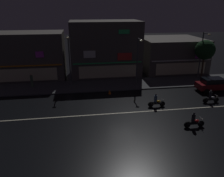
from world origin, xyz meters
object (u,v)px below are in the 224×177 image
at_px(streetlamp_east, 202,52).
at_px(pedestrian_on_sidewalk, 32,80).
at_px(motorcycle_lead, 194,121).
at_px(streetlamp_mid, 138,58).
at_px(streetlamp_west, 69,56).
at_px(motorcycle_following, 156,101).
at_px(motorcycle_opposite_lane, 211,97).
at_px(parked_car_near_kerb, 213,84).
at_px(traffic_cone, 110,92).

xyz_separation_m(streetlamp_east, pedestrian_on_sidewalk, (-23.70, 0.08, -3.16)).
bearing_deg(motorcycle_lead, streetlamp_mid, -77.39).
xyz_separation_m(streetlamp_west, motorcycle_following, (9.24, -8.12, -3.46)).
height_order(motorcycle_lead, motorcycle_following, same).
bearing_deg(pedestrian_on_sidewalk, motorcycle_opposite_lane, 2.69).
bearing_deg(motorcycle_lead, streetlamp_west, -47.87).
bearing_deg(parked_car_near_kerb, traffic_cone, 176.72).
height_order(streetlamp_west, pedestrian_on_sidewalk, streetlamp_west).
relative_size(streetlamp_west, motorcycle_opposite_lane, 3.50).
height_order(streetlamp_west, streetlamp_mid, streetlamp_west).
bearing_deg(parked_car_near_kerb, streetlamp_mid, 162.28).
bearing_deg(streetlamp_east, motorcycle_lead, -120.15).
bearing_deg(streetlamp_mid, motorcycle_lead, -78.45).
bearing_deg(motorcycle_opposite_lane, streetlamp_mid, 137.91).
bearing_deg(motorcycle_following, streetlamp_east, 37.80).
relative_size(streetlamp_west, streetlamp_mid, 1.05).
relative_size(motorcycle_following, motorcycle_opposite_lane, 1.00).
height_order(pedestrian_on_sidewalk, motorcycle_opposite_lane, pedestrian_on_sidewalk).
bearing_deg(traffic_cone, motorcycle_opposite_lane, -21.71).
distance_m(pedestrian_on_sidewalk, traffic_cone, 10.67).
xyz_separation_m(streetlamp_west, pedestrian_on_sidewalk, (-5.11, 0.17, -3.13)).
bearing_deg(streetlamp_west, streetlamp_east, 0.27).
distance_m(streetlamp_west, streetlamp_east, 18.58).
relative_size(streetlamp_mid, pedestrian_on_sidewalk, 3.59).
bearing_deg(streetlamp_east, motorcycle_following, -138.70).
bearing_deg(motorcycle_opposite_lane, motorcycle_lead, -131.73).
distance_m(parked_car_near_kerb, motorcycle_opposite_lane, 4.32).
relative_size(pedestrian_on_sidewalk, motorcycle_following, 0.93).
bearing_deg(streetlamp_west, pedestrian_on_sidewalk, 178.11).
bearing_deg(parked_car_near_kerb, motorcycle_opposite_lane, -124.83).
bearing_deg(pedestrian_on_sidewalk, motorcycle_lead, -14.39).
relative_size(streetlamp_west, pedestrian_on_sidewalk, 3.77).
bearing_deg(traffic_cone, pedestrian_on_sidewalk, 158.80).
xyz_separation_m(pedestrian_on_sidewalk, motorcycle_opposite_lane, (20.74, -8.16, -0.33)).
height_order(streetlamp_east, motorcycle_opposite_lane, streetlamp_east).
distance_m(streetlamp_west, streetlamp_mid, 8.94).
bearing_deg(motorcycle_opposite_lane, pedestrian_on_sidewalk, 160.14).
height_order(pedestrian_on_sidewalk, motorcycle_lead, pedestrian_on_sidewalk).
bearing_deg(streetlamp_east, traffic_cone, -164.70).
xyz_separation_m(streetlamp_west, motorcycle_lead, (11.12, -12.76, -3.46)).
xyz_separation_m(streetlamp_mid, motorcycle_opposite_lane, (6.81, -6.51, -3.29)).
height_order(streetlamp_west, traffic_cone, streetlamp_west).
relative_size(parked_car_near_kerb, motorcycle_opposite_lane, 2.26).
relative_size(streetlamp_west, motorcycle_lead, 3.50).
bearing_deg(motorcycle_lead, parked_car_near_kerb, -128.90).
bearing_deg(pedestrian_on_sidewalk, motorcycle_following, -5.86).
distance_m(pedestrian_on_sidewalk, parked_car_near_kerb, 23.66).
height_order(motorcycle_opposite_lane, traffic_cone, motorcycle_opposite_lane).
distance_m(parked_car_near_kerb, traffic_cone, 13.32).
height_order(streetlamp_west, motorcycle_opposite_lane, streetlamp_west).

